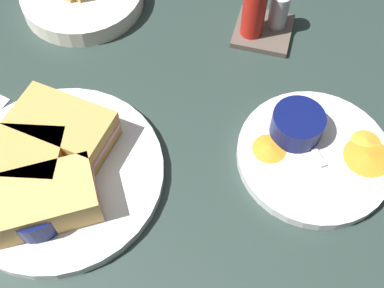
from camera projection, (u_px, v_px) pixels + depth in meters
The scene contains 12 objects.
ground_plane at pixel (128, 138), 68.85cm from camera, with size 110.00×110.00×3.00cm, color #283833.
plate_sandwich_main at pixel (60, 174), 63.16cm from camera, with size 27.69×27.69×1.60cm, color silver.
sandwich_half_near at pixel (63, 128), 63.19cm from camera, with size 14.13×9.40×4.80cm.
sandwich_half_far at pixel (13, 159), 60.70cm from camera, with size 14.40×10.08×4.80cm.
sandwich_half_extra at pixel (43, 200), 57.69cm from camera, with size 15.05×13.31×4.80cm.
ramekin_dark_sauce at pixel (34, 207), 57.60cm from camera, with size 7.82×7.82×3.73cm.
spoon_by_dark_ramekin at pixel (57, 172), 62.03cm from camera, with size 2.21×9.85×0.80cm.
plate_chips_companion at pixel (314, 156), 64.65cm from camera, with size 20.86×20.86×1.60cm, color silver.
ramekin_light_gravy at pixel (297, 124), 64.03cm from camera, with size 7.06×7.06×3.71cm.
spoon_by_gravy_ramekin at pixel (300, 125), 65.91cm from camera, with size 6.95×8.89×0.80cm.
plantain_chip_scatter at pixel (341, 150), 63.81cm from camera, with size 19.78×9.72×0.60cm.
condiment_caddy at pixel (262, 18), 74.80cm from camera, with size 9.00×9.00×9.50cm.
Camera 1 is at (18.54, -33.21, 56.63)cm, focal length 44.68 mm.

